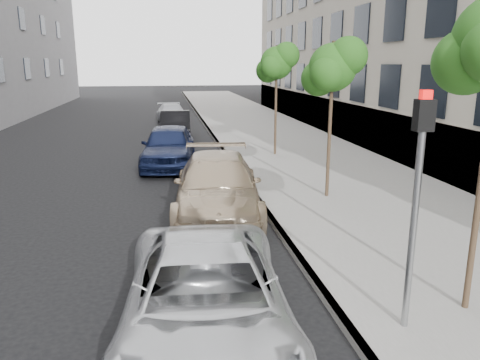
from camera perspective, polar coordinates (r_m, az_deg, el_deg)
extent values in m
cube|color=gray|center=(29.37, 2.04, 6.59)|extent=(6.40, 72.00, 0.14)
cube|color=#9E9B93|center=(28.92, -4.08, 6.45)|extent=(0.15, 72.00, 0.14)
sphere|color=#2F6319|center=(7.64, 25.83, 12.83)|extent=(0.95, 0.95, 0.95)
cylinder|color=#38281C|center=(13.47, 10.92, 7.04)|extent=(0.10, 0.10, 4.34)
sphere|color=#2F6319|center=(13.37, 11.22, 13.31)|extent=(1.31, 1.31, 1.31)
sphere|color=#2F6319|center=(13.31, 13.05, 14.51)|extent=(1.05, 1.05, 1.05)
sphere|color=#2F6319|center=(13.51, 9.57, 12.11)|extent=(0.98, 0.98, 0.98)
cylinder|color=#38281C|center=(19.66, 4.39, 9.58)|extent=(0.10, 0.10, 4.46)
sphere|color=#2F6319|center=(19.60, 4.48, 14.03)|extent=(1.33, 1.33, 1.33)
sphere|color=#2F6319|center=(19.49, 5.67, 14.89)|extent=(1.06, 1.06, 1.06)
sphere|color=#2F6319|center=(19.78, 3.42, 13.18)|extent=(1.00, 1.00, 1.00)
cylinder|color=#939699|center=(7.04, 20.31, -6.11)|extent=(0.10, 0.10, 2.89)
cube|color=black|center=(6.68, 21.53, 7.35)|extent=(0.25, 0.19, 0.42)
cube|color=red|center=(6.66, 21.74, 9.66)|extent=(0.14, 0.10, 0.12)
imported|color=silver|center=(6.77, -4.16, -14.29)|extent=(2.62, 5.15, 1.39)
imported|color=tan|center=(12.20, -2.77, -0.79)|extent=(2.71, 5.55, 1.55)
imported|color=#111939|center=(18.17, -8.68, 4.11)|extent=(2.33, 4.88, 1.61)
imported|color=black|center=(24.96, -7.88, 6.64)|extent=(1.71, 4.44, 1.44)
imported|color=#ACAEB4|center=(31.17, -8.29, 7.95)|extent=(2.17, 4.56, 1.28)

